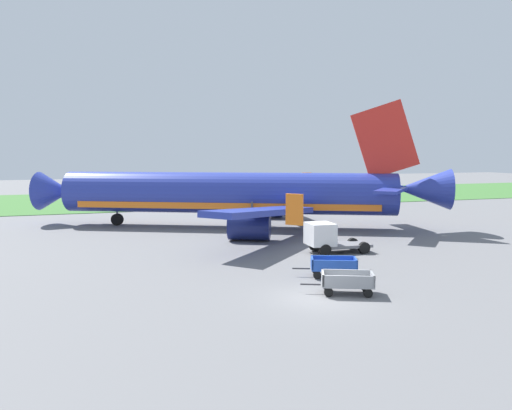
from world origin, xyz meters
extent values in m
plane|color=slate|center=(0.00, 0.00, 0.00)|extent=(220.00, 220.00, 0.00)
cube|color=#3D7033|center=(0.00, 51.93, 0.03)|extent=(220.00, 28.00, 0.06)
cylinder|color=#28389E|center=(1.77, 23.27, 3.15)|extent=(28.74, 16.06, 3.70)
cube|color=orange|center=(1.77, 23.27, 2.13)|extent=(25.95, 14.62, 0.56)
cone|color=#28389E|center=(-13.18, 30.26, 3.15)|extent=(4.43, 4.64, 3.63)
cone|color=#28389E|center=(17.30, 16.00, 3.65)|extent=(5.57, 5.09, 3.52)
cube|color=#28389E|center=(1.97, 13.95, 2.48)|extent=(11.29, 10.76, 1.35)
cube|color=orange|center=(1.60, 6.95, 3.43)|extent=(0.90, 0.94, 1.90)
cylinder|color=navy|center=(1.52, 15.89, 1.13)|extent=(3.79, 3.26, 2.10)
cube|color=#28389E|center=(9.05, 29.08, 2.48)|extent=(3.29, 13.12, 1.35)
cube|color=orange|center=(14.18, 33.86, 3.43)|extent=(1.11, 0.26, 1.90)
cylinder|color=navy|center=(7.27, 28.19, 1.13)|extent=(3.79, 3.26, 2.10)
cube|color=red|center=(14.27, 17.42, 7.90)|extent=(5.57, 2.86, 6.88)
cube|color=#28389E|center=(13.10, 14.44, 3.75)|extent=(4.87, 5.03, 0.24)
cube|color=#28389E|center=(15.81, 20.23, 3.75)|extent=(2.43, 5.38, 0.24)
cylinder|color=#4C4C51|center=(-7.74, 27.71, 1.57)|extent=(0.20, 0.20, 2.04)
cylinder|color=black|center=(-7.74, 27.71, 0.55)|extent=(1.19, 0.87, 1.10)
cylinder|color=#4C4C51|center=(3.10, 20.21, 1.57)|extent=(0.20, 0.20, 2.04)
cylinder|color=black|center=(3.10, 20.21, 0.55)|extent=(1.19, 0.87, 1.10)
cylinder|color=#4C4C51|center=(4.97, 24.20, 1.57)|extent=(0.20, 0.20, 2.04)
cylinder|color=black|center=(4.97, 24.20, 0.55)|extent=(1.19, 0.87, 1.10)
cube|color=gray|center=(1.64, 0.19, 0.48)|extent=(2.85, 2.27, 0.08)
cube|color=gray|center=(1.39, -0.41, 0.80)|extent=(2.34, 1.07, 0.55)
cube|color=gray|center=(1.90, 0.79, 0.80)|extent=(2.34, 1.07, 0.55)
cube|color=gray|center=(0.54, 0.66, 0.80)|extent=(0.64, 1.33, 0.55)
cube|color=gray|center=(2.75, -0.28, 0.80)|extent=(0.64, 1.33, 0.55)
cylinder|color=#2D2D33|center=(-0.01, 0.90, 0.44)|extent=(0.95, 0.47, 0.08)
cylinder|color=black|center=(0.56, 0.04, 0.22)|extent=(0.47, 0.32, 0.44)
cylinder|color=black|center=(1.00, 1.08, 0.22)|extent=(0.47, 0.32, 0.44)
cylinder|color=black|center=(2.29, -0.69, 0.22)|extent=(0.47, 0.32, 0.44)
cylinder|color=black|center=(2.73, 0.34, 0.22)|extent=(0.47, 0.32, 0.44)
cube|color=#234CB2|center=(2.57, 3.54, 0.48)|extent=(2.84, 2.22, 0.08)
cube|color=#234CB2|center=(2.33, 2.93, 0.80)|extent=(2.36, 1.01, 0.55)
cube|color=#234CB2|center=(2.81, 4.14, 0.80)|extent=(2.36, 1.01, 0.55)
cube|color=#234CB2|center=(1.45, 3.98, 0.80)|extent=(0.61, 1.34, 0.55)
cube|color=#234CB2|center=(3.69, 3.09, 0.80)|extent=(0.61, 1.34, 0.55)
cylinder|color=#2D2D33|center=(0.90, 4.20, 0.44)|extent=(0.96, 0.44, 0.08)
cylinder|color=black|center=(1.49, 3.36, 0.22)|extent=(0.47, 0.31, 0.44)
cylinder|color=black|center=(1.90, 4.40, 0.22)|extent=(0.47, 0.31, 0.44)
cylinder|color=black|center=(3.24, 2.67, 0.22)|extent=(0.47, 0.31, 0.44)
cylinder|color=black|center=(3.65, 3.71, 0.22)|extent=(0.47, 0.31, 0.44)
cube|color=slate|center=(6.59, 9.63, 0.50)|extent=(3.15, 1.99, 0.20)
cube|color=white|center=(4.62, 9.69, 1.35)|extent=(1.75, 1.95, 1.50)
cube|color=#19232D|center=(3.82, 9.71, 1.50)|extent=(0.13, 1.62, 0.67)
cylinder|color=black|center=(4.59, 8.84, 0.40)|extent=(0.81, 0.32, 0.80)
cylinder|color=black|center=(4.64, 10.55, 0.40)|extent=(0.81, 0.32, 0.80)
cylinder|color=black|center=(7.46, 8.75, 0.40)|extent=(0.81, 0.32, 0.80)
cylinder|color=black|center=(7.51, 10.46, 0.40)|extent=(0.81, 0.32, 0.80)
camera|label=1|loc=(-10.32, -22.04, 7.05)|focal=36.45mm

